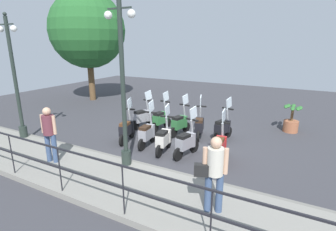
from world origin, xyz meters
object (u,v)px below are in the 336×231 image
(scooter_far_1, at_px, (199,125))
(scooter_near_2, at_px, (164,138))
(scooter_far_4, at_px, (142,117))
(scooter_far_2, at_px, (180,123))
(scooter_far_3, at_px, (161,118))
(potted_palm, at_px, (291,121))
(scooter_near_1, at_px, (186,142))
(scooter_near_4, at_px, (127,129))
(lamp_post_near, at_px, (123,95))
(scooter_near_3, at_px, (147,133))
(scooter_near_0, at_px, (220,146))
(tree_large, at_px, (88,30))
(pedestrian_distant, at_px, (49,131))
(pedestrian_with_bag, at_px, (214,169))
(lamp_post_far, at_px, (16,86))
(scooter_far_0, at_px, (223,128))

(scooter_far_1, bearing_deg, scooter_near_2, 147.21)
(scooter_near_2, xyz_separation_m, scooter_far_4, (1.73, 1.97, 0.00))
(scooter_far_2, height_order, scooter_far_3, same)
(potted_palm, relative_size, scooter_far_4, 0.69)
(scooter_near_1, distance_m, scooter_near_4, 2.37)
(lamp_post_near, distance_m, scooter_far_4, 3.95)
(scooter_near_3, bearing_deg, scooter_near_1, -98.95)
(scooter_near_2, distance_m, scooter_near_4, 1.62)
(scooter_near_1, bearing_deg, scooter_far_4, 71.16)
(scooter_near_0, xyz_separation_m, scooter_near_4, (-0.02, 3.37, 0.00))
(tree_large, bearing_deg, pedestrian_distant, -143.19)
(scooter_near_4, distance_m, scooter_far_2, 2.03)
(scooter_near_4, xyz_separation_m, scooter_far_2, (1.52, -1.35, 0.00))
(pedestrian_distant, height_order, scooter_near_3, pedestrian_distant)
(tree_large, relative_size, potted_palm, 5.88)
(lamp_post_near, height_order, scooter_near_3, lamp_post_near)
(scooter_near_1, distance_m, scooter_far_4, 3.19)
(scooter_near_2, xyz_separation_m, scooter_far_3, (1.89, 1.19, 0.00))
(potted_palm, height_order, scooter_far_3, scooter_far_3)
(scooter_near_4, bearing_deg, scooter_far_2, -54.71)
(pedestrian_with_bag, distance_m, scooter_far_2, 4.94)
(lamp_post_far, height_order, tree_large, tree_large)
(lamp_post_near, distance_m, pedestrian_distant, 2.38)
(tree_large, relative_size, scooter_near_1, 4.05)
(scooter_near_2, relative_size, scooter_near_4, 1.00)
(scooter_near_1, height_order, scooter_near_3, same)
(scooter_near_4, bearing_deg, lamp_post_far, 103.83)
(scooter_near_4, relative_size, scooter_far_0, 1.00)
(lamp_post_far, distance_m, scooter_near_3, 4.76)
(scooter_near_4, xyz_separation_m, scooter_far_1, (1.61, -2.10, 0.00))
(scooter_near_0, height_order, scooter_far_4, same)
(scooter_near_2, distance_m, scooter_near_3, 0.77)
(lamp_post_near, xyz_separation_m, pedestrian_distant, (-0.86, 1.95, -1.04))
(scooter_far_4, bearing_deg, scooter_near_0, -94.36)
(pedestrian_with_bag, height_order, scooter_near_4, pedestrian_with_bag)
(scooter_near_3, bearing_deg, scooter_far_0, -54.23)
(lamp_post_near, distance_m, tree_large, 9.91)
(scooter_near_3, height_order, scooter_far_4, same)
(pedestrian_with_bag, xyz_separation_m, potted_palm, (6.52, -0.99, -0.63))
(lamp_post_near, relative_size, scooter_near_1, 2.88)
(scooter_far_0, bearing_deg, lamp_post_near, 167.43)
(scooter_near_2, xyz_separation_m, scooter_near_3, (0.19, 0.74, 0.00))
(scooter_near_3, distance_m, scooter_far_0, 2.72)
(scooter_near_3, xyz_separation_m, scooter_far_1, (1.62, -1.23, 0.00))
(tree_large, bearing_deg, lamp_post_near, -130.82)
(lamp_post_near, bearing_deg, lamp_post_far, 90.00)
(scooter_far_0, height_order, scooter_far_4, same)
(scooter_near_4, height_order, scooter_far_2, same)
(scooter_near_1, xyz_separation_m, scooter_far_4, (1.66, 2.72, 0.00))
(scooter_far_2, xyz_separation_m, scooter_far_4, (0.01, 1.71, 0.00))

